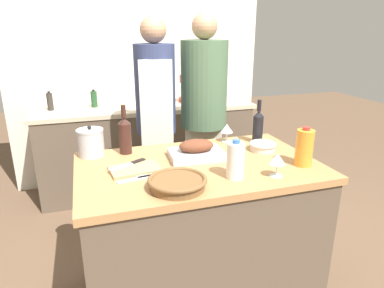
{
  "coord_description": "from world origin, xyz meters",
  "views": [
    {
      "loc": [
        -0.58,
        -1.7,
        1.61
      ],
      "look_at": [
        0.0,
        0.12,
        0.97
      ],
      "focal_mm": 32.0,
      "sensor_mm": 36.0,
      "label": 1
    }
  ],
  "objects": [
    {
      "name": "juice_jug",
      "position": [
        0.55,
        -0.19,
        0.99
      ],
      "size": [
        0.1,
        0.1,
        0.22
      ],
      "color": "orange",
      "rests_on": "kitchen_island"
    },
    {
      "name": "stock_pot",
      "position": [
        -0.57,
        0.33,
        0.97
      ],
      "size": [
        0.16,
        0.16,
        0.19
      ],
      "color": "#B7B7BC",
      "rests_on": "kitchen_island"
    },
    {
      "name": "wine_bottle_dark",
      "position": [
        0.5,
        0.25,
        1.0
      ],
      "size": [
        0.07,
        0.07,
        0.29
      ],
      "color": "black",
      "rests_on": "kitchen_island"
    },
    {
      "name": "wine_bottle_green",
      "position": [
        -0.37,
        0.31,
        1.01
      ],
      "size": [
        0.07,
        0.07,
        0.3
      ],
      "color": "#381E19",
      "rests_on": "kitchen_island"
    },
    {
      "name": "milk_jug",
      "position": [
        0.12,
        -0.24,
        0.98
      ],
      "size": [
        0.09,
        0.09,
        0.21
      ],
      "color": "white",
      "rests_on": "kitchen_island"
    },
    {
      "name": "condiment_bottle_short",
      "position": [
        0.87,
        1.71,
        0.96
      ],
      "size": [
        0.07,
        0.07,
        0.15
      ],
      "color": "#B28E2D",
      "rests_on": "back_counter"
    },
    {
      "name": "back_wall",
      "position": [
        0.0,
        2.01,
        1.27
      ],
      "size": [
        2.67,
        0.1,
        2.55
      ],
      "color": "silver",
      "rests_on": "ground_plane"
    },
    {
      "name": "condiment_bottle_tall",
      "position": [
        -0.89,
        1.72,
        0.97
      ],
      "size": [
        0.06,
        0.06,
        0.18
      ],
      "color": "#332D28",
      "rests_on": "back_counter"
    },
    {
      "name": "kitchen_island",
      "position": [
        0.0,
        0.0,
        0.45
      ],
      "size": [
        1.35,
        0.83,
        0.89
      ],
      "color": "brown",
      "rests_on": "ground_plane"
    },
    {
      "name": "stand_mixer",
      "position": [
        0.47,
        1.69,
        1.01
      ],
      "size": [
        0.18,
        0.14,
        0.28
      ],
      "color": "#B22323",
      "rests_on": "back_counter"
    },
    {
      "name": "wine_glass_left",
      "position": [
        0.31,
        0.33,
        0.98
      ],
      "size": [
        0.08,
        0.08,
        0.12
      ],
      "color": "silver",
      "rests_on": "kitchen_island"
    },
    {
      "name": "wicker_basket",
      "position": [
        -0.2,
        -0.27,
        0.92
      ],
      "size": [
        0.29,
        0.29,
        0.06
      ],
      "color": "brown",
      "rests_on": "kitchen_island"
    },
    {
      "name": "wine_glass_right",
      "position": [
        0.33,
        -0.28,
        0.98
      ],
      "size": [
        0.08,
        0.08,
        0.13
      ],
      "color": "silver",
      "rests_on": "kitchen_island"
    },
    {
      "name": "back_counter",
      "position": [
        0.0,
        1.66,
        0.45
      ],
      "size": [
        2.17,
        0.6,
        0.89
      ],
      "color": "brown",
      "rests_on": "ground_plane"
    },
    {
      "name": "roasting_pan",
      "position": [
        0.02,
        0.1,
        0.93
      ],
      "size": [
        0.33,
        0.23,
        0.11
      ],
      "color": "#BCBCC1",
      "rests_on": "kitchen_island"
    },
    {
      "name": "mixing_bowl",
      "position": [
        0.46,
        0.1,
        0.92
      ],
      "size": [
        0.17,
        0.17,
        0.05
      ],
      "color": "beige",
      "rests_on": "kitchen_island"
    },
    {
      "name": "knife_chef",
      "position": [
        -0.32,
        -0.09,
        0.89
      ],
      "size": [
        0.28,
        0.08,
        0.01
      ],
      "color": "#B7B7BC",
      "rests_on": "kitchen_island"
    },
    {
      "name": "knife_bread",
      "position": [
        -0.26,
        -0.07,
        0.89
      ],
      "size": [
        0.2,
        0.05,
        0.01
      ],
      "color": "#B7B7BC",
      "rests_on": "kitchen_island"
    },
    {
      "name": "person_cook_aproned",
      "position": [
        -0.05,
        0.92,
        0.96
      ],
      "size": [
        0.31,
        0.33,
        1.71
      ],
      "rotation": [
        0.0,
        0.0,
        -0.16
      ],
      "color": "beige",
      "rests_on": "ground_plane"
    },
    {
      "name": "person_cook_guest",
      "position": [
        0.36,
        0.93,
        0.96
      ],
      "size": [
        0.38,
        0.38,
        1.74
      ],
      "rotation": [
        0.0,
        0.0,
        -0.33
      ],
      "color": "beige",
      "rests_on": "ground_plane"
    },
    {
      "name": "condiment_bottle_extra",
      "position": [
        -0.49,
        1.75,
        0.97
      ],
      "size": [
        0.06,
        0.06,
        0.17
      ],
      "color": "#234C28",
      "rests_on": "back_counter"
    },
    {
      "name": "cutting_board",
      "position": [
        -0.36,
        0.01,
        0.9
      ],
      "size": [
        0.28,
        0.2,
        0.02
      ],
      "color": "tan",
      "rests_on": "kitchen_island"
    },
    {
      "name": "knife_paring",
      "position": [
        -0.38,
        0.07,
        0.91
      ],
      "size": [
        0.22,
        0.14,
        0.01
      ],
      "color": "#B7B7BC",
      "rests_on": "cutting_board"
    }
  ]
}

